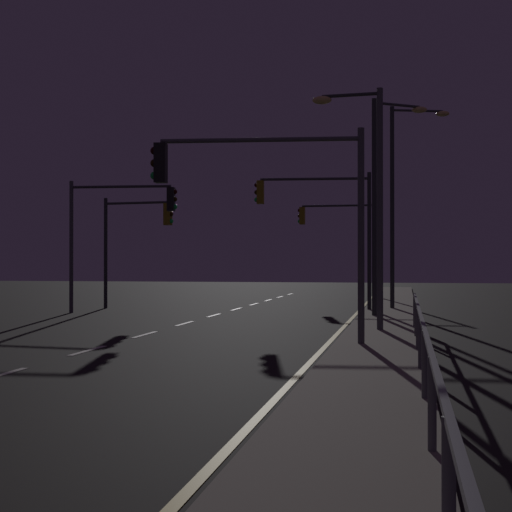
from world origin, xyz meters
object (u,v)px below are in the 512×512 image
object	(u,v)px
traffic_light_far_left	(264,189)
street_lamp_corner	(383,186)
traffic_light_overhead_east	(319,212)
street_lamp_mid_block	(401,188)
traffic_light_near_right	(342,229)
traffic_light_mid_left	(117,219)
traffic_light_far_center	(135,231)
street_lamp_far_end	(368,183)

from	to	relation	value
traffic_light_far_left	street_lamp_corner	bearing A→B (deg)	76.17
traffic_light_overhead_east	street_lamp_mid_block	size ratio (longest dim) A/B	0.66
traffic_light_far_left	traffic_light_near_right	xyz separation A→B (m)	(-0.07, 24.08, 0.07)
traffic_light_far_left	traffic_light_mid_left	bearing A→B (deg)	125.41
traffic_light_mid_left	street_lamp_corner	size ratio (longest dim) A/B	0.68
traffic_light_far_center	street_lamp_far_end	bearing A→B (deg)	-43.56
traffic_light_overhead_east	street_lamp_far_end	world-z (taller)	street_lamp_far_end
street_lamp_far_end	street_lamp_mid_block	size ratio (longest dim) A/B	0.82
traffic_light_far_center	traffic_light_mid_left	xyz separation A→B (m)	(0.30, -2.92, 0.35)
traffic_light_mid_left	street_lamp_far_end	xyz separation A→B (m)	(10.30, -7.15, 0.52)
traffic_light_far_left	street_lamp_mid_block	distance (m)	15.12
traffic_light_overhead_east	traffic_light_mid_left	size ratio (longest dim) A/B	1.04
traffic_light_far_left	street_lamp_mid_block	xyz separation A→B (m)	(3.12, 14.74, 1.37)
street_lamp_mid_block	traffic_light_overhead_east	bearing A→B (deg)	-155.63
traffic_light_mid_left	street_lamp_corner	bearing A→B (deg)	-6.30
traffic_light_far_left	traffic_light_near_right	world-z (taller)	traffic_light_near_right
traffic_light_far_center	street_lamp_far_end	size ratio (longest dim) A/B	0.71
traffic_light_near_right	street_lamp_corner	size ratio (longest dim) A/B	0.67
traffic_light_overhead_east	traffic_light_far_center	bearing A→B (deg)	173.22
street_lamp_mid_block	street_lamp_corner	world-z (taller)	street_lamp_mid_block
traffic_light_far_center	street_lamp_corner	bearing A→B (deg)	-20.67
traffic_light_near_right	street_lamp_mid_block	size ratio (longest dim) A/B	0.62
traffic_light_mid_left	traffic_light_near_right	xyz separation A→B (m)	(7.97, 12.77, 0.08)
street_lamp_far_end	traffic_light_near_right	bearing A→B (deg)	96.67
traffic_light_far_center	street_lamp_mid_block	size ratio (longest dim) A/B	0.58
traffic_light_far_center	street_lamp_far_end	distance (m)	14.64
traffic_light_far_left	traffic_light_near_right	size ratio (longest dim) A/B	0.98
traffic_light_far_center	traffic_light_overhead_east	distance (m)	8.27
traffic_light_far_left	street_lamp_corner	xyz separation A→B (m)	(2.50, 10.14, 1.03)
traffic_light_far_left	traffic_light_overhead_east	size ratio (longest dim) A/B	0.92
traffic_light_far_center	traffic_light_near_right	xyz separation A→B (m)	(8.26, 9.85, 0.42)
traffic_light_far_left	traffic_light_overhead_east	world-z (taller)	traffic_light_overhead_east
street_lamp_mid_block	traffic_light_far_center	bearing A→B (deg)	-177.46
traffic_light_far_left	traffic_light_mid_left	size ratio (longest dim) A/B	0.96
traffic_light_far_left	traffic_light_overhead_east	bearing A→B (deg)	90.65
traffic_light_near_right	street_lamp_corner	distance (m)	14.20
traffic_light_near_right	street_lamp_far_end	size ratio (longest dim) A/B	0.76
traffic_light_overhead_east	street_lamp_mid_block	distance (m)	3.75
traffic_light_mid_left	traffic_light_overhead_east	bearing A→B (deg)	13.89
street_lamp_corner	street_lamp_far_end	bearing A→B (deg)	-92.26
traffic_light_far_center	traffic_light_near_right	distance (m)	12.86
traffic_light_overhead_east	traffic_light_mid_left	bearing A→B (deg)	-166.11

